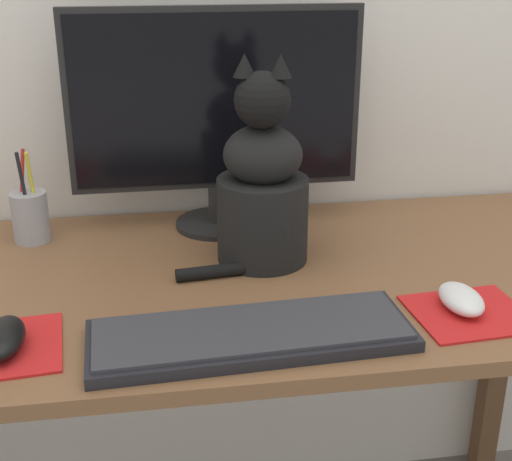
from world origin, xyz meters
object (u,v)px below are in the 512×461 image
Objects in this scene: cat at (262,188)px; computer_mouse_left at (3,338)px; monitor at (216,111)px; computer_mouse_right at (461,299)px; pen_cup at (30,216)px; keyboard at (248,334)px.

computer_mouse_left is at bearing -134.56° from cat.
monitor is 0.59m from computer_mouse_left.
computer_mouse_right is (0.34, -0.41, -0.22)m from monitor.
cat is 2.06× the size of pen_cup.
monitor is 0.58m from computer_mouse_right.
computer_mouse_right reaches higher than keyboard.
computer_mouse_right is (0.68, 0.01, -0.00)m from computer_mouse_left.
keyboard is at bearing -50.59° from pen_cup.
keyboard is 4.18× the size of computer_mouse_left.
computer_mouse_right is at bearing -29.45° from pen_cup.
cat reaches higher than computer_mouse_right.
monitor is 1.18× the size of keyboard.
pen_cup is at bearing 126.67° from keyboard.
pen_cup is at bearing 91.92° from computer_mouse_left.
computer_mouse_right is (0.34, 0.04, 0.01)m from keyboard.
monitor is at bearing 122.65° from cat.
monitor reaches higher than computer_mouse_right.
cat is at bearing -20.06° from pen_cup.
monitor is at bearing 3.23° from pen_cup.
pen_cup is at bearing 173.61° from cat.
computer_mouse_left is 0.63× the size of pen_cup.
monitor is 0.51m from keyboard.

